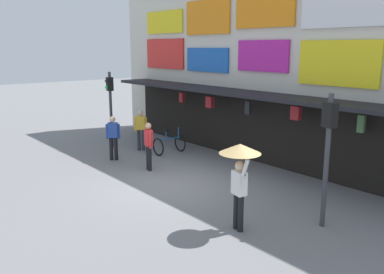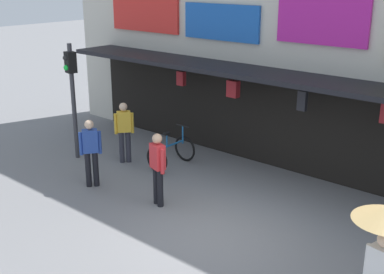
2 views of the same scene
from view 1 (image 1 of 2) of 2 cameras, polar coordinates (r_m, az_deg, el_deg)
The scene contains 9 objects.
ground_plane at distance 12.91m, azimuth -2.52°, elevation -6.61°, with size 80.00×80.00×0.00m, color slate.
shopfront at distance 15.38m, azimuth 11.33°, elevation 11.29°, with size 18.00×2.60×8.00m.
traffic_light_near at distance 17.59m, azimuth -11.34°, elevation 5.43°, with size 0.32×0.35×3.20m.
traffic_light_far at distance 9.90m, azimuth 18.48°, elevation -0.29°, with size 0.31×0.34×3.20m.
bicycle_parked at distance 16.47m, azimuth -3.16°, elevation -0.98°, with size 0.73×1.17×1.05m.
pedestrian_with_umbrella at distance 9.37m, azimuth 6.66°, elevation -3.56°, with size 0.96×0.96×2.08m.
pedestrian_in_red at distance 14.19m, azimuth -6.07°, elevation -0.93°, with size 0.51×0.32×1.68m.
pedestrian_in_purple at distance 17.00m, azimuth -7.15°, elevation 1.40°, with size 0.47×0.48×1.68m.
pedestrian_in_white at distance 15.67m, azimuth -10.94°, elevation 0.19°, with size 0.39×0.45×1.68m.
Camera 1 is at (9.77, -7.31, 4.21)m, focal length 38.29 mm.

